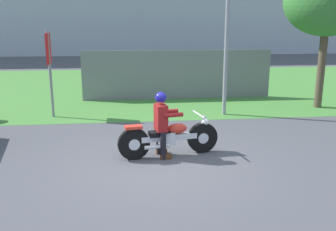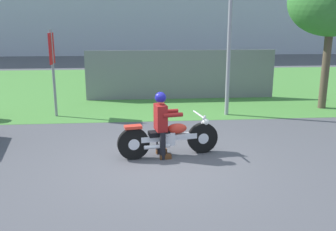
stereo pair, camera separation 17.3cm
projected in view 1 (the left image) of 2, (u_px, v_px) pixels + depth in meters
ground at (161, 166)px, 7.62m from camera, size 120.00×120.00×0.00m
grass_verge at (142, 86)px, 16.69m from camera, size 60.00×12.00×0.01m
motorcycle_lead at (169, 138)px, 8.09m from camera, size 2.21×0.73×0.90m
rider_lead at (162, 119)px, 7.94m from camera, size 0.60×0.53×1.42m
tree_roadside at (328, 2)px, 11.88m from camera, size 2.74×2.74×4.54m
streetlight_pole at (232, 4)px, 10.95m from camera, size 0.96×0.20×5.26m
sign_banner at (49, 60)px, 11.04m from camera, size 0.08×0.60×2.60m
fence_segment at (178, 75)px, 13.88m from camera, size 7.00×0.06×1.80m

